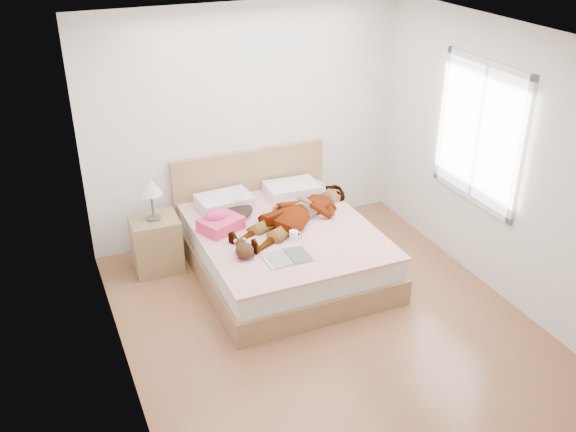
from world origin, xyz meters
The scene contains 11 objects.
ground centered at (0.00, 0.00, 0.00)m, with size 4.00×4.00×0.00m, color #502C19.
woman centered at (0.19, 1.08, 0.62)m, with size 0.61×1.63×0.22m, color white.
hair centered at (-0.38, 1.53, 0.55)m, with size 0.46×0.57×0.08m, color black.
phone centered at (-0.31, 1.48, 0.70)m, with size 0.05×0.10×0.01m, color silver.
room_shell centered at (1.77, 0.30, 1.50)m, with size 4.00×4.00×4.00m.
bed centered at (0.00, 1.04, 0.28)m, with size 1.80×2.08×1.00m.
towel centered at (-0.61, 1.19, 0.60)m, with size 0.50×0.46×0.21m.
magazine centered at (-0.20, 0.39, 0.52)m, with size 0.45×0.30×0.03m.
coffee_mug centered at (0.00, 0.69, 0.56)m, with size 0.13×0.09×0.10m.
plush_toy centered at (-0.57, 0.59, 0.59)m, with size 0.18×0.27×0.15m.
nightstand centered at (-1.20, 1.53, 0.35)m, with size 0.50×0.44×1.04m.
Camera 1 is at (-2.24, -4.36, 3.61)m, focal length 40.00 mm.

